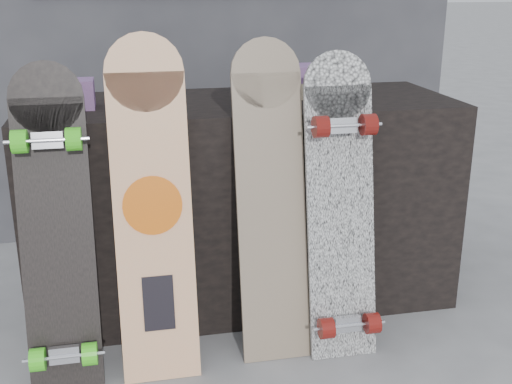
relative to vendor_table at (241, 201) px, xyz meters
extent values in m
plane|color=slate|center=(0.00, -0.50, -0.40)|extent=(60.00, 60.00, 0.00)
cube|color=black|center=(0.00, 0.00, 0.00)|extent=(1.60, 0.60, 0.80)
cube|color=#343338|center=(0.00, 0.85, 0.70)|extent=(2.40, 0.20, 2.20)
cube|color=#5B356C|center=(-0.62, -0.03, 0.45)|extent=(0.18, 0.12, 0.10)
cube|color=#5B356C|center=(0.23, 0.03, 0.46)|extent=(0.14, 0.14, 0.12)
cube|color=#D1B78C|center=(0.13, 0.00, 0.43)|extent=(0.22, 0.10, 0.06)
cube|color=beige|center=(-0.36, -0.43, 0.08)|extent=(0.25, 0.23, 0.96)
cylinder|color=beige|center=(-0.36, -0.33, 0.56)|extent=(0.25, 0.07, 0.24)
cylinder|color=orange|center=(-0.36, -0.42, 0.16)|extent=(0.19, 0.04, 0.18)
cube|color=black|center=(-0.36, -0.49, -0.15)|extent=(0.10, 0.04, 0.17)
cube|color=tan|center=(0.03, -0.40, 0.07)|extent=(0.23, 0.22, 0.94)
cylinder|color=tan|center=(0.03, -0.29, 0.54)|extent=(0.23, 0.06, 0.23)
cube|color=white|center=(0.26, -0.44, 0.05)|extent=(0.23, 0.20, 0.90)
cylinder|color=white|center=(0.26, -0.35, 0.50)|extent=(0.23, 0.06, 0.23)
cube|color=silver|center=(0.26, -0.55, -0.27)|extent=(0.09, 0.04, 0.05)
cylinder|color=#64120E|center=(0.18, -0.57, -0.26)|extent=(0.04, 0.07, 0.07)
cylinder|color=#64120E|center=(0.34, -0.57, -0.26)|extent=(0.05, 0.07, 0.07)
cube|color=silver|center=(0.26, -0.42, 0.38)|extent=(0.09, 0.04, 0.05)
cylinder|color=#64120E|center=(0.18, -0.43, 0.39)|extent=(0.04, 0.07, 0.07)
cylinder|color=#64120E|center=(0.34, -0.43, 0.39)|extent=(0.05, 0.07, 0.07)
cube|color=black|center=(-0.66, -0.43, 0.05)|extent=(0.22, 0.22, 0.90)
cylinder|color=black|center=(-0.66, -0.32, 0.49)|extent=(0.22, 0.07, 0.22)
cube|color=silver|center=(-0.66, -0.54, -0.27)|extent=(0.09, 0.04, 0.06)
cylinder|color=#42D81E|center=(-0.73, -0.56, -0.26)|extent=(0.04, 0.07, 0.07)
cylinder|color=#42D81E|center=(-0.58, -0.56, -0.26)|extent=(0.04, 0.07, 0.07)
cube|color=silver|center=(-0.66, -0.40, 0.38)|extent=(0.09, 0.04, 0.06)
cylinder|color=#42D81E|center=(-0.73, -0.41, 0.38)|extent=(0.04, 0.07, 0.07)
cylinder|color=#42D81E|center=(-0.58, -0.41, 0.38)|extent=(0.04, 0.07, 0.07)
camera|label=1|loc=(-0.43, -2.34, 0.84)|focal=45.00mm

